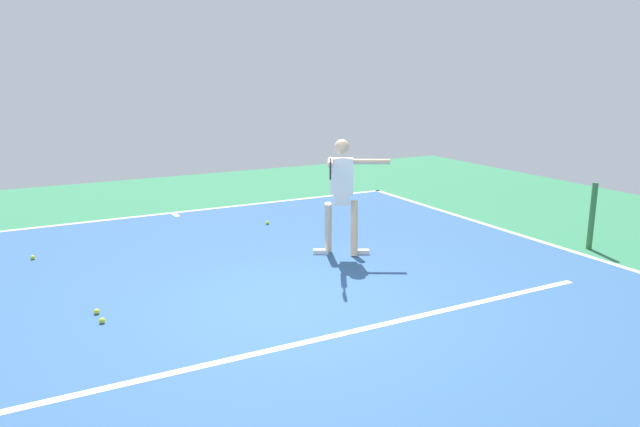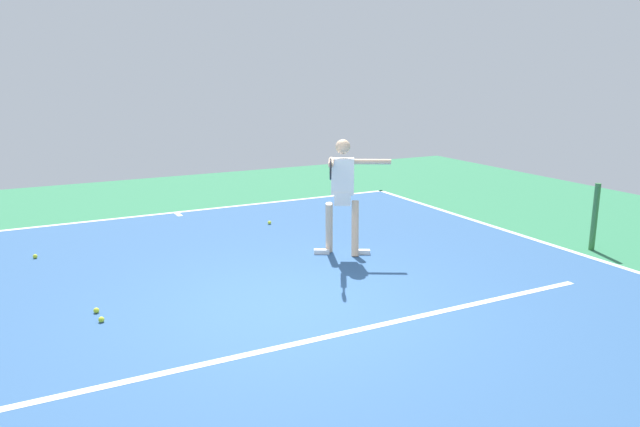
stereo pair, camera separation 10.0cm
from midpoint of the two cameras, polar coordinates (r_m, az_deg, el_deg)
The scene contains 12 objects.
ground_plane at distance 7.29m, azimuth -2.99°, elevation -8.89°, with size 19.70×19.70×0.00m, color #2D754C.
court_surface at distance 7.29m, azimuth -2.99°, elevation -8.87°, with size 9.83×11.25×0.00m, color #2D5484.
court_line_baseline_near at distance 12.35m, azimuth -13.99°, elevation 0.07°, with size 9.83×0.10×0.01m, color white.
court_line_sideline_left at distance 10.21m, azimuth 22.63°, elevation -3.35°, with size 0.10×11.25×0.01m, color white.
court_line_service at distance 6.53m, azimuth 0.51°, elevation -11.59°, with size 7.37×0.10×0.01m, color white.
court_line_centre_mark at distance 12.16m, azimuth -13.76°, elevation -0.12°, with size 0.10×0.30×0.01m, color white.
net_post at distance 10.35m, azimuth 24.14°, elevation -0.23°, with size 0.09×0.09×1.07m, color #38753D.
tennis_player at distance 9.04m, azimuth 1.78°, elevation 2.32°, with size 1.32×1.11×1.79m.
tennis_ball_centre_court at distance 7.28m, azimuth -20.33°, elevation -9.50°, with size 0.07×0.07×0.07m, color #CCE033.
tennis_ball_by_sideline at distance 11.12m, azimuth -5.26°, elevation -0.88°, with size 0.07×0.07×0.07m, color #CCE033.
tennis_ball_near_service_line at distance 7.56m, azimuth -20.77°, elevation -8.68°, with size 0.07×0.07×0.07m, color #CCE033.
tennis_ball_near_player at distance 10.04m, azimuth -25.83°, elevation -3.77°, with size 0.07×0.07×0.07m, color #CCE033.
Camera 1 is at (2.87, 6.11, 2.76)m, focal length 33.76 mm.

